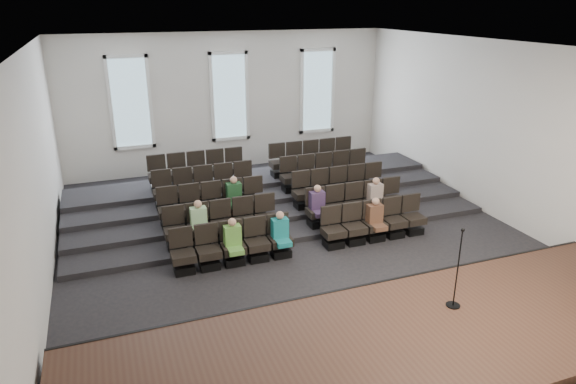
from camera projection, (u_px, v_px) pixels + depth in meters
name	position (u px, v px, depth m)	size (l,w,h in m)	color
ground	(299.00, 241.00, 13.60)	(14.00, 14.00, 0.00)	black
ceiling	(300.00, 46.00, 11.85)	(12.00, 14.00, 0.02)	white
wall_back	(229.00, 102.00, 18.89)	(12.00, 0.04, 5.00)	silver
wall_front	(501.00, 291.00, 6.56)	(12.00, 0.04, 5.00)	silver
wall_left	(33.00, 178.00, 10.76)	(0.04, 14.00, 5.00)	silver
wall_right	(494.00, 131.00, 14.70)	(0.04, 14.00, 5.00)	silver
stage	(405.00, 348.00, 9.03)	(11.80, 3.60, 0.50)	#3E271A
stage_lip	(358.00, 297.00, 10.59)	(11.80, 0.06, 0.52)	black
risers	(262.00, 195.00, 16.31)	(11.80, 4.80, 0.60)	black
seating_rows	(279.00, 198.00, 14.71)	(6.80, 4.70, 1.67)	black
windows	(230.00, 97.00, 18.76)	(8.44, 0.10, 3.24)	white
audience	(290.00, 213.00, 13.40)	(5.45, 2.64, 1.10)	#65A843
mic_stand	(456.00, 284.00, 9.66)	(0.27, 0.27, 1.63)	black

